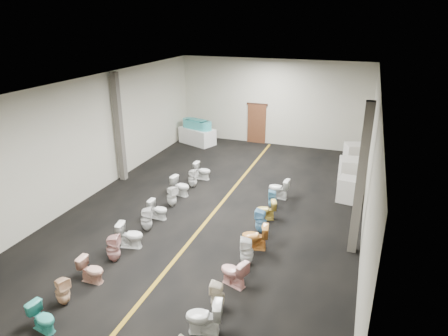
{
  "coord_description": "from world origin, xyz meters",
  "views": [
    {
      "loc": [
        4.61,
        -12.42,
        6.59
      ],
      "look_at": [
        -0.19,
        1.0,
        1.09
      ],
      "focal_mm": 32.0,
      "sensor_mm": 36.0,
      "label": 1
    }
  ],
  "objects": [
    {
      "name": "appliance_crate_b",
      "position": [
        4.4,
        3.33,
        0.61
      ],
      "size": [
        1.02,
        1.02,
        1.21
      ],
      "primitive_type": "cube",
      "rotation": [
        0.0,
        0.0,
        0.17
      ],
      "color": "silver",
      "rests_on": "floor"
    },
    {
      "name": "appliance_crate_c",
      "position": [
        4.4,
        4.31,
        0.44
      ],
      "size": [
        0.96,
        0.96,
        0.88
      ],
      "primitive_type": "cube",
      "rotation": [
        0.0,
        0.0,
        0.28
      ],
      "color": "silver",
      "rests_on": "floor"
    },
    {
      "name": "appliance_crate_d",
      "position": [
        4.4,
        5.82,
        0.55
      ],
      "size": [
        0.99,
        0.99,
        1.1
      ],
      "primitive_type": "cube",
      "rotation": [
        0.0,
        0.0,
        0.36
      ],
      "color": "silver",
      "rests_on": "floor"
    },
    {
      "name": "toilet_right_2",
      "position": [
        1.87,
        -5.22,
        0.37
      ],
      "size": [
        0.38,
        0.37,
        0.74
      ],
      "primitive_type": "imported",
      "rotation": [
        0.0,
        0.0,
        -1.45
      ],
      "color": "beige",
      "rests_on": "floor"
    },
    {
      "name": "toilet_left_3",
      "position": [
        -1.61,
        -4.35,
        0.42
      ],
      "size": [
        0.47,
        0.46,
        0.83
      ],
      "primitive_type": "imported",
      "rotation": [
        0.0,
        0.0,
        1.83
      ],
      "color": "#CF9692",
      "rests_on": "floor"
    },
    {
      "name": "wall_left",
      "position": [
        -5.0,
        0.0,
        2.25
      ],
      "size": [
        0.0,
        16.0,
        16.0
      ],
      "primitive_type": "plane",
      "rotation": [
        1.57,
        0.0,
        1.57
      ],
      "color": "#BDB9A1",
      "rests_on": "ground"
    },
    {
      "name": "toilet_right_9",
      "position": [
        1.9,
        1.35,
        0.4
      ],
      "size": [
        0.82,
        0.52,
        0.8
      ],
      "primitive_type": "imported",
      "rotation": [
        0.0,
        0.0,
        -1.66
      ],
      "color": "white",
      "rests_on": "floor"
    },
    {
      "name": "column_right",
      "position": [
        4.75,
        -1.5,
        2.25
      ],
      "size": [
        0.25,
        0.25,
        4.5
      ],
      "primitive_type": "cube",
      "color": "#59544C",
      "rests_on": "floor"
    },
    {
      "name": "toilet_left_6",
      "position": [
        -1.64,
        -1.66,
        0.34
      ],
      "size": [
        0.67,
        0.39,
        0.68
      ],
      "primitive_type": "imported",
      "rotation": [
        0.0,
        0.0,
        1.55
      ],
      "color": "white",
      "rests_on": "floor"
    },
    {
      "name": "toilet_right_6",
      "position": [
        1.92,
        -1.37,
        0.4
      ],
      "size": [
        0.37,
        0.36,
        0.8
      ],
      "primitive_type": "imported",
      "rotation": [
        0.0,
        0.0,
        -1.56
      ],
      "color": "#6EAED8",
      "rests_on": "floor"
    },
    {
      "name": "appliance_crate_a",
      "position": [
        4.4,
        1.98,
        0.46
      ],
      "size": [
        0.82,
        0.82,
        0.93
      ],
      "primitive_type": "cube",
      "rotation": [
        0.0,
        0.0,
        -0.14
      ],
      "color": "silver",
      "rests_on": "floor"
    },
    {
      "name": "wall_right",
      "position": [
        5.0,
        0.0,
        2.25
      ],
      "size": [
        0.0,
        16.0,
        16.0
      ],
      "primitive_type": "plane",
      "rotation": [
        1.57,
        0.0,
        -1.57
      ],
      "color": "#BDB9A1",
      "rests_on": "ground"
    },
    {
      "name": "ceiling",
      "position": [
        0.0,
        0.0,
        4.5
      ],
      "size": [
        16.0,
        16.0,
        0.0
      ],
      "primitive_type": "plane",
      "rotation": [
        3.14,
        0.0,
        0.0
      ],
      "color": "black",
      "rests_on": "ground"
    },
    {
      "name": "toilet_left_8",
      "position": [
        -1.74,
        0.33,
        0.38
      ],
      "size": [
        0.81,
        0.54,
        0.76
      ],
      "primitive_type": "imported",
      "rotation": [
        0.0,
        0.0,
        1.4
      ],
      "color": "white",
      "rests_on": "floor"
    },
    {
      "name": "toilet_left_7",
      "position": [
        -1.63,
        -0.64,
        0.39
      ],
      "size": [
        0.45,
        0.45,
        0.78
      ],
      "primitive_type": "imported",
      "rotation": [
        0.0,
        0.0,
        1.23
      ],
      "color": "white",
      "rests_on": "floor"
    },
    {
      "name": "display_table",
      "position": [
        -3.75,
        6.66,
        0.43
      ],
      "size": [
        2.15,
        1.61,
        0.86
      ],
      "primitive_type": "cube",
      "rotation": [
        0.0,
        0.0,
        -0.37
      ],
      "color": "white",
      "rests_on": "floor"
    },
    {
      "name": "toilet_left_9",
      "position": [
        -1.61,
        1.19,
        0.39
      ],
      "size": [
        0.4,
        0.4,
        0.77
      ],
      "primitive_type": "imported",
      "rotation": [
        0.0,
        0.0,
        1.43
      ],
      "color": "white",
      "rests_on": "floor"
    },
    {
      "name": "toilet_right_8",
      "position": [
        1.87,
        0.46,
        0.35
      ],
      "size": [
        0.37,
        0.37,
        0.69
      ],
      "primitive_type": "imported",
      "rotation": [
        0.0,
        0.0,
        -1.38
      ],
      "color": "#74B9D8",
      "rests_on": "floor"
    },
    {
      "name": "wall_front",
      "position": [
        0.0,
        -8.0,
        2.25
      ],
      "size": [
        10.0,
        0.0,
        10.0
      ],
      "primitive_type": "plane",
      "rotation": [
        -1.57,
        0.0,
        0.0
      ],
      "color": "#BDB9A1",
      "rests_on": "ground"
    },
    {
      "name": "toilet_left_1",
      "position": [
        -1.71,
        -6.31,
        0.37
      ],
      "size": [
        0.44,
        0.43,
        0.75
      ],
      "primitive_type": "imported",
      "rotation": [
        0.0,
        0.0,
        1.22
      ],
      "color": "#DFB189",
      "rests_on": "floor"
    },
    {
      "name": "floor",
      "position": [
        0.0,
        0.0,
        0.0
      ],
      "size": [
        16.0,
        16.0,
        0.0
      ],
      "primitive_type": "plane",
      "color": "black",
      "rests_on": "ground"
    },
    {
      "name": "back_door",
      "position": [
        -0.8,
        7.94,
        1.05
      ],
      "size": [
        1.0,
        0.1,
        2.1
      ],
      "primitive_type": "cube",
      "color": "#562D19",
      "rests_on": "floor"
    },
    {
      "name": "toilet_left_5",
      "position": [
        -1.61,
        -2.51,
        0.4
      ],
      "size": [
        0.47,
        0.47,
        0.81
      ],
      "primitive_type": "imported",
      "rotation": [
        0.0,
        0.0,
        1.92
      ],
      "color": "silver",
      "rests_on": "floor"
    },
    {
      "name": "toilet_left_4",
      "position": [
        -1.56,
        -3.53,
        0.39
      ],
      "size": [
        0.84,
        0.58,
        0.79
      ],
      "primitive_type": "imported",
      "rotation": [
        0.0,
        0.0,
        1.76
      ],
      "color": "white",
      "rests_on": "floor"
    },
    {
      "name": "toilet_left_2",
      "position": [
        -1.6,
        -5.34,
        0.35
      ],
      "size": [
        0.69,
        0.4,
        0.7
      ],
      "primitive_type": "imported",
      "rotation": [
        0.0,
        0.0,
        1.58
      ],
      "color": "#DCA28C",
      "rests_on": "floor"
    },
    {
      "name": "toilet_right_5",
      "position": [
        2.0,
        -2.37,
        0.4
      ],
      "size": [
        0.86,
        0.6,
        0.8
      ],
      "primitive_type": "imported",
      "rotation": [
        0.0,
        0.0,
        -1.37
      ],
      "color": "#CA7F33",
      "rests_on": "floor"
    },
    {
      "name": "aisle_stripe",
      "position": [
        0.0,
        0.0,
        0.0
      ],
      "size": [
        0.12,
        15.6,
        0.01
      ],
      "primitive_type": "cube",
      "color": "#956D15",
      "rests_on": "floor"
    },
    {
      "name": "door_frame",
      "position": [
        -0.8,
        7.95,
        2.12
      ],
      "size": [
        1.15,
        0.08,
        0.1
      ],
      "primitive_type": "cube",
      "color": "#331C11",
      "rests_on": "back_door"
    },
    {
      "name": "wall_back",
      "position": [
        0.0,
        8.0,
        2.25
      ],
      "size": [
        10.0,
        0.0,
        10.0
      ],
      "primitive_type": "plane",
      "rotation": [
        1.57,
        0.0,
        0.0
      ],
      "color": "#BDB9A1",
      "rests_on": "ground"
    },
    {
      "name": "toilet_right_3",
      "position": [
        1.94,
        -4.23,
        0.39
      ],
      "size": [
        0.86,
        0.66,
        0.77
      ],
      "primitive_type": "imported",
      "rotation": [
        0.0,
        0.0,
        -1.91
      ],
      "color": "#F0ADA6",
      "rests_on": "floor"
    },
    {
      "name": "toilet_left_0",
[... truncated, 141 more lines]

